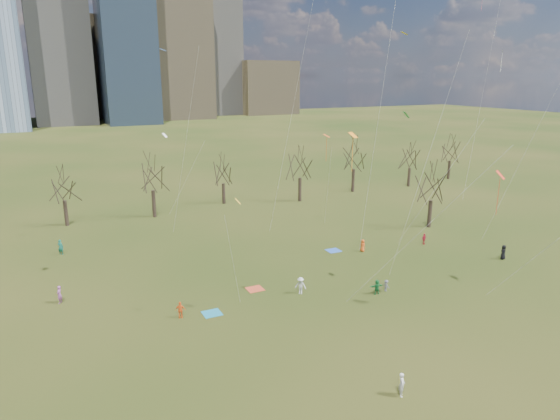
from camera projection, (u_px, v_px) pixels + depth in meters
name	position (u px, v px, depth m)	size (l,w,h in m)	color
ground	(342.00, 322.00, 42.52)	(500.00, 500.00, 0.00)	black
downtown_skyline	(70.00, 31.00, 213.73)	(212.50, 78.00, 118.00)	slate
bare_tree_row	(204.00, 176.00, 73.13)	(113.04, 29.80, 9.50)	black
blanket_teal	(212.00, 313.00, 44.03)	(1.60, 1.50, 0.03)	teal
blanket_navy	(333.00, 251.00, 59.85)	(1.60, 1.50, 0.03)	blue
blanket_crimson	(255.00, 289.00, 49.05)	(1.60, 1.50, 0.03)	#BD4225
person_1	(402.00, 384.00, 32.53)	(0.61, 0.40, 1.66)	white
person_3	(386.00, 286.00, 48.46)	(0.75, 0.43, 1.16)	slate
person_4	(180.00, 310.00, 43.00)	(0.89, 0.37, 1.52)	orange
person_5	(377.00, 287.00, 47.76)	(1.36, 0.43, 1.47)	#1A7635
person_6	(503.00, 252.00, 56.84)	(0.83, 0.54, 1.70)	black
person_7	(59.00, 295.00, 45.85)	(0.62, 0.41, 1.69)	#A0509B
person_9	(301.00, 286.00, 47.84)	(1.08, 0.62, 1.67)	silver
person_10	(424.00, 239.00, 62.02)	(0.81, 0.34, 1.38)	red
person_12	(363.00, 245.00, 59.41)	(0.73, 0.47, 1.49)	#FB5C1B
person_13	(61.00, 247.00, 58.32)	(0.67, 0.44, 1.84)	#176754
kites_airborne	(348.00, 137.00, 50.54)	(73.89, 47.67, 31.64)	orange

